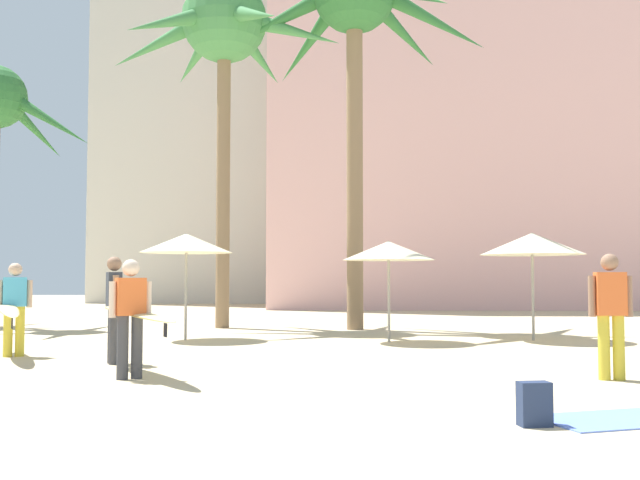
{
  "coord_description": "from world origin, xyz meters",
  "views": [
    {
      "loc": [
        0.92,
        -5.19,
        1.39
      ],
      "look_at": [
        0.51,
        4.26,
        1.91
      ],
      "focal_mm": 41.09,
      "sensor_mm": 36.0,
      "label": 1
    }
  ],
  "objects_px": {
    "person_near_right": "(11,306)",
    "palm_tree_center": "(355,13)",
    "cafe_umbrella_2": "(532,244)",
    "person_near_left": "(133,313)",
    "cafe_umbrella_3": "(186,243)",
    "person_mid_left": "(611,310)",
    "backpack": "(534,405)",
    "palm_tree_right": "(224,34)",
    "cafe_umbrella_1": "(389,251)",
    "person_mid_right": "(114,305)",
    "beach_towel": "(617,419)"
  },
  "relations": [
    {
      "from": "palm_tree_center",
      "to": "cafe_umbrella_3",
      "type": "xyz_separation_m",
      "value": [
        -3.96,
        -3.6,
        -6.75
      ]
    },
    {
      "from": "cafe_umbrella_3",
      "to": "palm_tree_right",
      "type": "bearing_deg",
      "value": 88.66
    },
    {
      "from": "person_near_right",
      "to": "palm_tree_center",
      "type": "bearing_deg",
      "value": -64.69
    },
    {
      "from": "person_mid_right",
      "to": "backpack",
      "type": "bearing_deg",
      "value": -65.78
    },
    {
      "from": "cafe_umbrella_1",
      "to": "person_near_left",
      "type": "xyz_separation_m",
      "value": [
        -3.94,
        -6.11,
        -1.13
      ]
    },
    {
      "from": "person_mid_right",
      "to": "person_near_right",
      "type": "bearing_deg",
      "value": 132.44
    },
    {
      "from": "cafe_umbrella_2",
      "to": "backpack",
      "type": "xyz_separation_m",
      "value": [
        -2.43,
        -9.94,
        -2.01
      ]
    },
    {
      "from": "palm_tree_center",
      "to": "cafe_umbrella_3",
      "type": "bearing_deg",
      "value": -137.71
    },
    {
      "from": "backpack",
      "to": "person_mid_left",
      "type": "bearing_deg",
      "value": -39.43
    },
    {
      "from": "cafe_umbrella_2",
      "to": "person_near_left",
      "type": "relative_size",
      "value": 0.9
    },
    {
      "from": "backpack",
      "to": "cafe_umbrella_3",
      "type": "bearing_deg",
      "value": 20.12
    },
    {
      "from": "person_near_right",
      "to": "person_near_left",
      "type": "bearing_deg",
      "value": -155.95
    },
    {
      "from": "cafe_umbrella_2",
      "to": "cafe_umbrella_3",
      "type": "distance_m",
      "value": 8.03
    },
    {
      "from": "cafe_umbrella_3",
      "to": "person_near_right",
      "type": "height_order",
      "value": "cafe_umbrella_3"
    },
    {
      "from": "person_near_left",
      "to": "cafe_umbrella_3",
      "type": "bearing_deg",
      "value": -25.13
    },
    {
      "from": "palm_tree_center",
      "to": "person_near_right",
      "type": "height_order",
      "value": "palm_tree_center"
    },
    {
      "from": "person_near_left",
      "to": "palm_tree_right",
      "type": "bearing_deg",
      "value": -28.15
    },
    {
      "from": "beach_towel",
      "to": "person_near_right",
      "type": "xyz_separation_m",
      "value": [
        -8.75,
        5.47,
        0.91
      ]
    },
    {
      "from": "palm_tree_center",
      "to": "cafe_umbrella_1",
      "type": "distance_m",
      "value": 8.08
    },
    {
      "from": "person_near_right",
      "to": "person_mid_right",
      "type": "height_order",
      "value": "person_mid_right"
    },
    {
      "from": "palm_tree_center",
      "to": "person_near_left",
      "type": "height_order",
      "value": "palm_tree_center"
    },
    {
      "from": "cafe_umbrella_1",
      "to": "cafe_umbrella_3",
      "type": "xyz_separation_m",
      "value": [
        -4.69,
        0.45,
        0.2
      ]
    },
    {
      "from": "palm_tree_center",
      "to": "cafe_umbrella_2",
      "type": "bearing_deg",
      "value": -40.2
    },
    {
      "from": "palm_tree_right",
      "to": "person_near_right",
      "type": "relative_size",
      "value": 3.57
    },
    {
      "from": "palm_tree_center",
      "to": "person_near_left",
      "type": "distance_m",
      "value": 13.38
    },
    {
      "from": "palm_tree_center",
      "to": "cafe_umbrella_1",
      "type": "height_order",
      "value": "palm_tree_center"
    },
    {
      "from": "palm_tree_right",
      "to": "person_mid_right",
      "type": "bearing_deg",
      "value": -91.21
    },
    {
      "from": "person_near_right",
      "to": "palm_tree_right",
      "type": "bearing_deg",
      "value": -41.5
    },
    {
      "from": "person_near_right",
      "to": "cafe_umbrella_3",
      "type": "bearing_deg",
      "value": -54.95
    },
    {
      "from": "palm_tree_center",
      "to": "person_near_left",
      "type": "relative_size",
      "value": 3.97
    },
    {
      "from": "backpack",
      "to": "person_near_left",
      "type": "distance_m",
      "value": 5.86
    },
    {
      "from": "cafe_umbrella_2",
      "to": "backpack",
      "type": "bearing_deg",
      "value": -103.75
    },
    {
      "from": "cafe_umbrella_2",
      "to": "person_mid_left",
      "type": "bearing_deg",
      "value": -94.78
    },
    {
      "from": "cafe_umbrella_1",
      "to": "person_near_right",
      "type": "height_order",
      "value": "cafe_umbrella_1"
    },
    {
      "from": "person_near_right",
      "to": "person_near_left",
      "type": "relative_size",
      "value": 1.05
    },
    {
      "from": "palm_tree_right",
      "to": "person_near_right",
      "type": "xyz_separation_m",
      "value": [
        -2.36,
        -8.13,
        -7.72
      ]
    },
    {
      "from": "person_mid_right",
      "to": "person_near_left",
      "type": "bearing_deg",
      "value": -88.52
    },
    {
      "from": "person_mid_left",
      "to": "palm_tree_right",
      "type": "bearing_deg",
      "value": -143.18
    },
    {
      "from": "cafe_umbrella_1",
      "to": "person_mid_left",
      "type": "xyz_separation_m",
      "value": [
        2.78,
        -6.05,
        -1.07
      ]
    },
    {
      "from": "person_mid_left",
      "to": "cafe_umbrella_1",
      "type": "bearing_deg",
      "value": -153.2
    },
    {
      "from": "cafe_umbrella_1",
      "to": "person_near_left",
      "type": "bearing_deg",
      "value": -122.83
    },
    {
      "from": "backpack",
      "to": "person_near_left",
      "type": "height_order",
      "value": "person_near_left"
    },
    {
      "from": "cafe_umbrella_3",
      "to": "person_near_left",
      "type": "height_order",
      "value": "cafe_umbrella_3"
    },
    {
      "from": "person_mid_right",
      "to": "person_mid_left",
      "type": "xyz_separation_m",
      "value": [
        7.57,
        -1.62,
        -0.01
      ]
    },
    {
      "from": "cafe_umbrella_3",
      "to": "person_mid_left",
      "type": "xyz_separation_m",
      "value": [
        7.47,
        -6.5,
        -1.28
      ]
    },
    {
      "from": "backpack",
      "to": "person_mid_left",
      "type": "height_order",
      "value": "person_mid_left"
    },
    {
      "from": "palm_tree_center",
      "to": "person_mid_left",
      "type": "bearing_deg",
      "value": -70.84
    },
    {
      "from": "person_near_left",
      "to": "person_mid_right",
      "type": "relative_size",
      "value": 1.54
    },
    {
      "from": "beach_towel",
      "to": "person_near_left",
      "type": "bearing_deg",
      "value": 153.32
    },
    {
      "from": "palm_tree_right",
      "to": "cafe_umbrella_1",
      "type": "xyz_separation_m",
      "value": [
        4.59,
        -4.6,
        -6.59
      ]
    }
  ]
}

